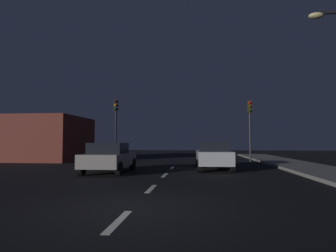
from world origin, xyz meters
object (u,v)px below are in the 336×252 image
(traffic_signal_left, at_px, (116,118))
(car_stopped_ahead, at_px, (213,155))
(car_adjacent_lane, at_px, (109,157))
(traffic_signal_right, at_px, (250,119))

(traffic_signal_left, bearing_deg, car_stopped_ahead, -39.12)
(car_stopped_ahead, relative_size, car_adjacent_lane, 1.10)
(traffic_signal_left, bearing_deg, car_adjacent_lane, -75.75)
(car_stopped_ahead, height_order, car_adjacent_lane, car_stopped_ahead)
(traffic_signal_right, relative_size, car_adjacent_lane, 1.17)
(traffic_signal_left, xyz_separation_m, traffic_signal_right, (10.19, -0.00, -0.16))
(car_adjacent_lane, bearing_deg, traffic_signal_right, 44.51)
(traffic_signal_left, distance_m, car_stopped_ahead, 9.60)
(traffic_signal_left, distance_m, traffic_signal_right, 10.19)
(car_stopped_ahead, xyz_separation_m, car_adjacent_lane, (-5.14, -2.18, -0.02))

